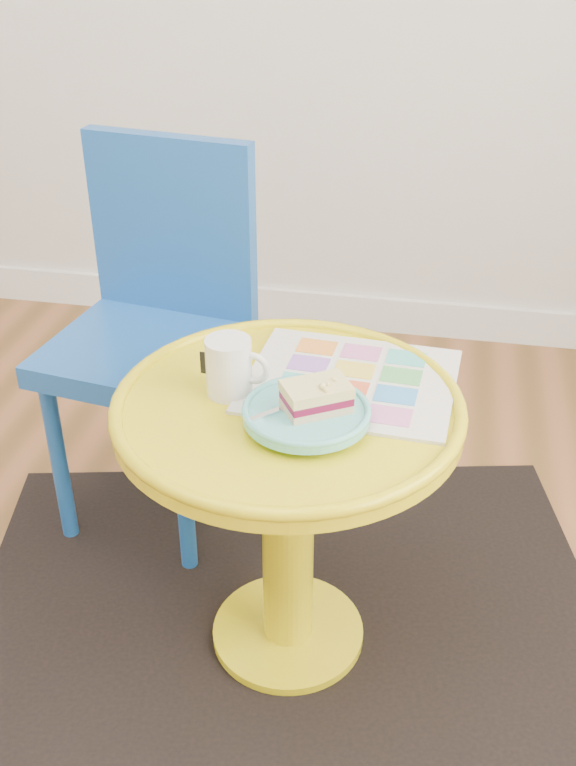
% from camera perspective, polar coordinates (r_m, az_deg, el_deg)
% --- Properties ---
extents(rug, '(1.51, 1.35, 0.01)m').
position_cam_1_polar(rug, '(1.80, 0.00, -16.52)').
color(rug, black).
rests_on(rug, ground).
extents(side_table, '(0.59, 0.59, 0.56)m').
position_cam_1_polar(side_table, '(1.52, 0.00, -6.38)').
color(side_table, yellow).
rests_on(side_table, ground).
extents(chair, '(0.43, 0.43, 0.86)m').
position_cam_1_polar(chair, '(1.89, -8.77, 4.52)').
color(chair, '#1953A6').
rests_on(chair, ground).
extents(newspaper, '(0.38, 0.33, 0.01)m').
position_cam_1_polar(newspaper, '(1.49, 4.22, 0.15)').
color(newspaper, silver).
rests_on(newspaper, side_table).
extents(mug, '(0.11, 0.08, 0.10)m').
position_cam_1_polar(mug, '(1.44, -3.89, 1.18)').
color(mug, white).
rests_on(mug, side_table).
extents(plate, '(0.21, 0.21, 0.02)m').
position_cam_1_polar(plate, '(1.37, 1.24, -2.07)').
color(plate, '#58BBBA').
rests_on(plate, newspaper).
extents(cake_slice, '(0.12, 0.11, 0.05)m').
position_cam_1_polar(cake_slice, '(1.35, 1.91, -0.90)').
color(cake_slice, '#D3BC8C').
rests_on(cake_slice, plate).
extents(fork, '(0.11, 0.11, 0.00)m').
position_cam_1_polar(fork, '(1.37, -0.02, -1.58)').
color(fork, silver).
rests_on(fork, plate).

